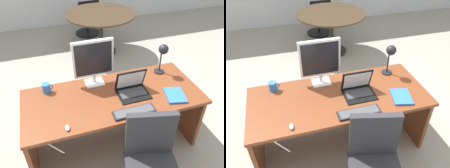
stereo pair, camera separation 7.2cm
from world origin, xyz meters
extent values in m
plane|color=gray|center=(0.00, 1.50, 0.00)|extent=(12.00, 12.00, 0.00)
cube|color=brown|center=(0.00, 0.00, 0.72)|extent=(1.83, 0.79, 0.03)
cube|color=brown|center=(-0.89, 0.00, 0.35)|extent=(0.04, 0.69, 0.70)
cube|color=brown|center=(0.89, 0.00, 0.35)|extent=(0.04, 0.69, 0.70)
cube|color=brown|center=(0.00, 0.30, 0.39)|extent=(1.61, 0.02, 0.49)
cube|color=silver|center=(-0.13, 0.27, 0.74)|extent=(0.20, 0.16, 0.01)
cube|color=silver|center=(-0.13, 0.28, 0.80)|extent=(0.04, 0.02, 0.10)
cube|color=silver|center=(-0.13, 0.27, 1.05)|extent=(0.43, 0.04, 0.40)
cube|color=black|center=(-0.13, 0.25, 1.05)|extent=(0.39, 0.00, 0.36)
cube|color=black|center=(0.20, -0.05, 0.74)|extent=(0.32, 0.26, 0.01)
cube|color=#38383D|center=(0.20, -0.03, 0.75)|extent=(0.27, 0.14, 0.00)
cube|color=black|center=(0.20, 0.05, 0.86)|extent=(0.32, 0.08, 0.24)
cube|color=white|center=(0.20, 0.04, 0.86)|extent=(0.28, 0.06, 0.20)
cube|color=black|center=(0.11, -0.30, 0.75)|extent=(0.41, 0.12, 0.02)
cube|color=#47474C|center=(0.11, -0.30, 0.76)|extent=(0.38, 0.10, 0.00)
ellipsoid|color=silver|center=(-0.52, -0.31, 0.75)|extent=(0.04, 0.07, 0.03)
cylinder|color=black|center=(0.65, 0.25, 0.74)|extent=(0.12, 0.12, 0.01)
cylinder|color=black|center=(0.65, 0.25, 0.88)|extent=(0.02, 0.02, 0.26)
sphere|color=black|center=(0.65, 0.22, 1.05)|extent=(0.11, 0.11, 0.11)
cube|color=blue|center=(0.60, -0.20, 0.75)|extent=(0.24, 0.28, 0.02)
cylinder|color=blue|center=(-0.64, 0.27, 0.79)|extent=(0.08, 0.08, 0.10)
torus|color=blue|center=(-0.60, 0.27, 0.79)|extent=(0.06, 0.01, 0.06)
cube|color=#2D2D33|center=(0.16, -0.54, 0.68)|extent=(0.44, 0.16, 0.47)
cylinder|color=black|center=(0.50, 2.25, 0.02)|extent=(0.57, 0.57, 0.04)
cylinder|color=black|center=(0.50, 2.25, 0.40)|extent=(0.08, 0.08, 0.73)
cylinder|color=#3F2D1E|center=(0.50, 2.25, 0.78)|extent=(1.28, 1.28, 0.03)
cylinder|color=black|center=(0.45, 3.20, 0.02)|extent=(0.56, 0.56, 0.04)
cylinder|color=black|center=(0.45, 3.20, 0.18)|extent=(0.05, 0.05, 0.28)
cube|color=black|center=(0.45, 3.20, 0.36)|extent=(0.49, 0.49, 0.08)
cube|color=black|center=(0.46, 2.98, 0.61)|extent=(0.44, 0.09, 0.40)
camera|label=1|loc=(-0.58, -1.71, 2.22)|focal=36.49mm
camera|label=2|loc=(-0.51, -1.73, 2.22)|focal=36.49mm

